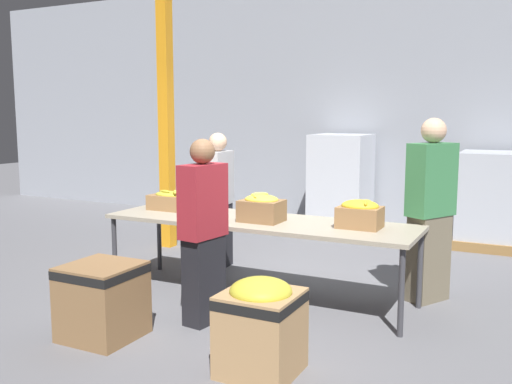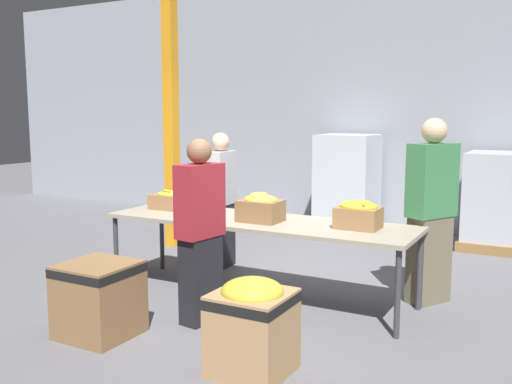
{
  "view_description": "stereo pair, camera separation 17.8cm",
  "coord_description": "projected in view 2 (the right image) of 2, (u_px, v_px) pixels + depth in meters",
  "views": [
    {
      "loc": [
        2.45,
        -4.92,
        1.82
      ],
      "look_at": [
        -0.12,
        0.18,
        1.03
      ],
      "focal_mm": 40.0,
      "sensor_mm": 36.0,
      "label": 1
    },
    {
      "loc": [
        2.61,
        -4.84,
        1.82
      ],
      "look_at": [
        -0.12,
        0.18,
        1.03
      ],
      "focal_mm": 40.0,
      "sensor_mm": 36.0,
      "label": 2
    }
  ],
  "objects": [
    {
      "name": "ground_plane",
      "position": [
        258.0,
        297.0,
        5.69
      ],
      "size": [
        30.0,
        30.0,
        0.0
      ],
      "primitive_type": "plane",
      "color": "slate"
    },
    {
      "name": "wall_back",
      "position": [
        380.0,
        102.0,
        8.95
      ],
      "size": [
        16.0,
        0.08,
        4.0
      ],
      "color": "#9399A3",
      "rests_on": "ground_plane"
    },
    {
      "name": "sorting_table",
      "position": [
        258.0,
        224.0,
        5.59
      ],
      "size": [
        3.1,
        0.9,
        0.79
      ],
      "color": "#9E937F",
      "rests_on": "ground_plane"
    },
    {
      "name": "banana_box_0",
      "position": [
        173.0,
        200.0,
        6.17
      ],
      "size": [
        0.47,
        0.28,
        0.23
      ],
      "color": "olive",
      "rests_on": "sorting_table"
    },
    {
      "name": "banana_box_1",
      "position": [
        261.0,
        208.0,
        5.48
      ],
      "size": [
        0.4,
        0.31,
        0.28
      ],
      "color": "olive",
      "rests_on": "sorting_table"
    },
    {
      "name": "banana_box_2",
      "position": [
        358.0,
        214.0,
        5.15
      ],
      "size": [
        0.39,
        0.31,
        0.26
      ],
      "color": "olive",
      "rests_on": "sorting_table"
    },
    {
      "name": "volunteer_0",
      "position": [
        221.0,
        201.0,
        6.71
      ],
      "size": [
        0.24,
        0.44,
        1.6
      ],
      "rotation": [
        0.0,
        0.0,
        -1.51
      ],
      "color": "black",
      "rests_on": "ground_plane"
    },
    {
      "name": "volunteer_1",
      "position": [
        200.0,
        232.0,
        4.92
      ],
      "size": [
        0.27,
        0.46,
        1.61
      ],
      "rotation": [
        0.0,
        0.0,
        1.43
      ],
      "color": "black",
      "rests_on": "ground_plane"
    },
    {
      "name": "volunteer_2",
      "position": [
        431.0,
        212.0,
        5.43
      ],
      "size": [
        0.44,
        0.53,
        1.78
      ],
      "rotation": [
        0.0,
        0.0,
        -2.08
      ],
      "color": "#6B604C",
      "rests_on": "ground_plane"
    },
    {
      "name": "donation_bin_0",
      "position": [
        99.0,
        296.0,
        4.67
      ],
      "size": [
        0.57,
        0.57,
        0.61
      ],
      "color": "olive",
      "rests_on": "ground_plane"
    },
    {
      "name": "donation_bin_1",
      "position": [
        252.0,
        323.0,
        3.98
      ],
      "size": [
        0.52,
        0.52,
        0.69
      ],
      "color": "tan",
      "rests_on": "ground_plane"
    },
    {
      "name": "support_pillar",
      "position": [
        171.0,
        100.0,
        7.64
      ],
      "size": [
        0.16,
        0.16,
        4.0
      ],
      "color": "orange",
      "rests_on": "ground_plane"
    },
    {
      "name": "pallet_stack_0",
      "position": [
        503.0,
        202.0,
        7.66
      ],
      "size": [
        1.03,
        1.03,
        1.3
      ],
      "color": "olive",
      "rests_on": "ground_plane"
    },
    {
      "name": "pallet_stack_1",
      "position": [
        347.0,
        184.0,
        8.78
      ],
      "size": [
        0.91,
        0.91,
        1.5
      ],
      "color": "olive",
      "rests_on": "ground_plane"
    }
  ]
}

